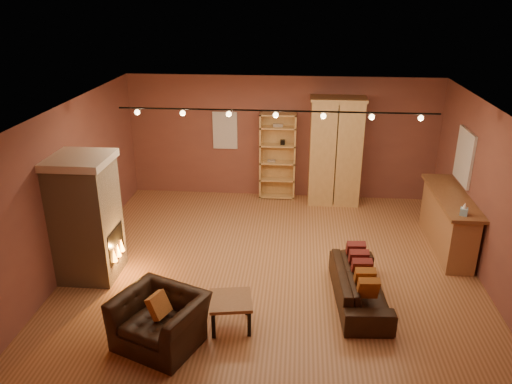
# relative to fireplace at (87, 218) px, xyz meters

# --- Properties ---
(floor) EXTENTS (7.00, 7.00, 0.00)m
(floor) POSITION_rel_fireplace_xyz_m (3.04, 0.60, -1.06)
(floor) COLOR brown
(floor) RESTS_ON ground
(ceiling) EXTENTS (7.00, 7.00, 0.00)m
(ceiling) POSITION_rel_fireplace_xyz_m (3.04, 0.60, 1.74)
(ceiling) COLOR brown
(ceiling) RESTS_ON back_wall
(back_wall) EXTENTS (7.00, 0.02, 2.80)m
(back_wall) POSITION_rel_fireplace_xyz_m (3.04, 3.85, 0.34)
(back_wall) COLOR brown
(back_wall) RESTS_ON floor
(left_wall) EXTENTS (0.02, 6.50, 2.80)m
(left_wall) POSITION_rel_fireplace_xyz_m (-0.46, 0.60, 0.34)
(left_wall) COLOR brown
(left_wall) RESTS_ON floor
(right_wall) EXTENTS (0.02, 6.50, 2.80)m
(right_wall) POSITION_rel_fireplace_xyz_m (6.54, 0.60, 0.34)
(right_wall) COLOR brown
(right_wall) RESTS_ON floor
(fireplace) EXTENTS (1.01, 0.98, 2.12)m
(fireplace) POSITION_rel_fireplace_xyz_m (0.00, 0.00, 0.00)
(fireplace) COLOR tan
(fireplace) RESTS_ON floor
(back_window) EXTENTS (0.56, 0.04, 0.86)m
(back_window) POSITION_rel_fireplace_xyz_m (1.74, 3.83, 0.49)
(back_window) COLOR silver
(back_window) RESTS_ON back_wall
(bookcase) EXTENTS (0.82, 0.32, 2.00)m
(bookcase) POSITION_rel_fireplace_xyz_m (2.96, 3.74, -0.04)
(bookcase) COLOR tan
(bookcase) RESTS_ON floor
(armoire) EXTENTS (1.19, 0.67, 2.42)m
(armoire) POSITION_rel_fireplace_xyz_m (4.24, 3.54, 0.15)
(armoire) COLOR tan
(armoire) RESTS_ON floor
(bar_counter) EXTENTS (0.60, 2.23, 1.07)m
(bar_counter) POSITION_rel_fireplace_xyz_m (6.24, 1.53, -0.52)
(bar_counter) COLOR #B07C51
(bar_counter) RESTS_ON floor
(tissue_box) EXTENTS (0.14, 0.14, 0.21)m
(tissue_box) POSITION_rel_fireplace_xyz_m (6.19, 0.65, 0.10)
(tissue_box) COLOR #8BC0DF
(tissue_box) RESTS_ON bar_counter
(right_window) EXTENTS (0.05, 0.90, 1.00)m
(right_window) POSITION_rel_fireplace_xyz_m (6.51, 2.00, 0.59)
(right_window) COLOR silver
(right_window) RESTS_ON right_wall
(loveseat) EXTENTS (0.67, 1.90, 0.77)m
(loveseat) POSITION_rel_fireplace_xyz_m (4.44, -0.42, -0.68)
(loveseat) COLOR black
(loveseat) RESTS_ON floor
(armchair) EXTENTS (1.31, 1.10, 0.98)m
(armchair) POSITION_rel_fireplace_xyz_m (1.63, -1.66, -0.57)
(armchair) COLOR black
(armchair) RESTS_ON floor
(coffee_table) EXTENTS (0.69, 0.69, 0.45)m
(coffee_table) POSITION_rel_fireplace_xyz_m (2.53, -1.21, -0.67)
(coffee_table) COLOR brown
(coffee_table) RESTS_ON floor
(track_rail) EXTENTS (5.20, 0.09, 0.13)m
(track_rail) POSITION_rel_fireplace_xyz_m (3.04, 0.80, 1.62)
(track_rail) COLOR black
(track_rail) RESTS_ON ceiling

